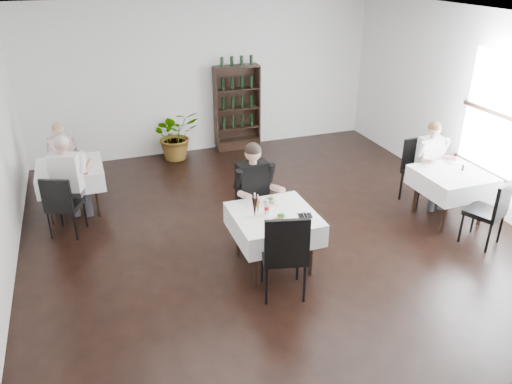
% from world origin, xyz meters
% --- Properties ---
extents(room_shell, '(9.00, 9.00, 9.00)m').
position_xyz_m(room_shell, '(0.00, 0.00, 1.50)').
color(room_shell, black).
rests_on(room_shell, ground).
extents(wine_shelf, '(0.90, 0.28, 1.75)m').
position_xyz_m(wine_shelf, '(0.60, 4.31, 0.85)').
color(wine_shelf, black).
rests_on(wine_shelf, ground).
extents(main_table, '(1.03, 1.03, 0.77)m').
position_xyz_m(main_table, '(-0.30, 0.00, 0.62)').
color(main_table, black).
rests_on(main_table, ground).
extents(left_table, '(0.98, 0.98, 0.77)m').
position_xyz_m(left_table, '(-2.70, 2.50, 0.62)').
color(left_table, black).
rests_on(left_table, ground).
extents(right_table, '(0.98, 0.98, 0.77)m').
position_xyz_m(right_table, '(2.70, 0.30, 0.62)').
color(right_table, black).
rests_on(right_table, ground).
extents(potted_tree, '(1.00, 0.90, 0.99)m').
position_xyz_m(potted_tree, '(-0.72, 4.16, 0.49)').
color(potted_tree, '#2D5F20').
rests_on(potted_tree, ground).
extents(main_chair_far, '(0.57, 0.58, 0.95)m').
position_xyz_m(main_chair_far, '(-0.31, 0.62, 0.54)').
color(main_chair_far, black).
rests_on(main_chair_far, ground).
extents(main_chair_near, '(0.62, 0.62, 1.12)m').
position_xyz_m(main_chair_near, '(-0.42, -0.66, 0.64)').
color(main_chair_near, black).
rests_on(main_chair_near, ground).
extents(left_chair_far, '(0.49, 0.50, 0.95)m').
position_xyz_m(left_chair_far, '(-2.80, 3.22, 0.54)').
color(left_chair_far, black).
rests_on(left_chair_far, ground).
extents(left_chair_near, '(0.57, 0.57, 0.95)m').
position_xyz_m(left_chair_near, '(-2.84, 1.71, 0.54)').
color(left_chair_near, black).
rests_on(left_chair_near, ground).
extents(right_chair_far, '(0.51, 0.52, 1.06)m').
position_xyz_m(right_chair_far, '(2.61, 0.98, 0.60)').
color(right_chair_far, black).
rests_on(right_chair_far, ground).
extents(right_chair_near, '(0.59, 0.60, 0.98)m').
position_xyz_m(right_chair_near, '(2.70, -0.53, 0.56)').
color(right_chair_near, black).
rests_on(right_chair_near, ground).
extents(diner_main, '(0.59, 0.60, 1.50)m').
position_xyz_m(diner_main, '(-0.35, 0.56, 0.87)').
color(diner_main, '#3F4047').
rests_on(diner_main, ground).
extents(diner_left_far, '(0.55, 0.58, 1.26)m').
position_xyz_m(diner_left_far, '(-2.78, 3.17, 0.73)').
color(diner_left_far, '#3F4047').
rests_on(diner_left_far, ground).
extents(diner_left_near, '(0.63, 0.67, 1.46)m').
position_xyz_m(diner_left_near, '(-2.70, 2.01, 0.85)').
color(diner_left_near, '#3F4047').
rests_on(diner_left_near, ground).
extents(diner_right_far, '(0.52, 0.52, 1.37)m').
position_xyz_m(diner_right_far, '(2.73, 0.83, 0.80)').
color(diner_right_far, '#3F4047').
rests_on(diner_right_far, ground).
extents(plate_far, '(0.24, 0.24, 0.07)m').
position_xyz_m(plate_far, '(-0.25, 0.29, 0.79)').
color(plate_far, white).
rests_on(plate_far, main_table).
extents(plate_near, '(0.31, 0.31, 0.08)m').
position_xyz_m(plate_near, '(-0.31, -0.22, 0.79)').
color(plate_near, white).
rests_on(plate_near, main_table).
extents(pilsner_dark, '(0.08, 0.08, 0.33)m').
position_xyz_m(pilsner_dark, '(-0.56, -0.01, 0.91)').
color(pilsner_dark, black).
rests_on(pilsner_dark, main_table).
extents(pilsner_lager, '(0.06, 0.06, 0.28)m').
position_xyz_m(pilsner_lager, '(-0.50, 0.04, 0.88)').
color(pilsner_lager, '#B97D2F').
rests_on(pilsner_lager, main_table).
extents(coke_bottle, '(0.06, 0.06, 0.24)m').
position_xyz_m(coke_bottle, '(-0.39, 0.02, 0.87)').
color(coke_bottle, silver).
rests_on(coke_bottle, main_table).
extents(napkin_cutlery, '(0.20, 0.19, 0.02)m').
position_xyz_m(napkin_cutlery, '(0.04, -0.19, 0.78)').
color(napkin_cutlery, black).
rests_on(napkin_cutlery, main_table).
extents(pepper_mill, '(0.05, 0.05, 0.09)m').
position_xyz_m(pepper_mill, '(2.88, 0.32, 0.81)').
color(pepper_mill, black).
rests_on(pepper_mill, right_table).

